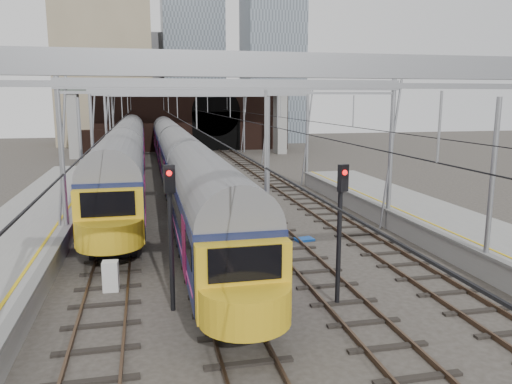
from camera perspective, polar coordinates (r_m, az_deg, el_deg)
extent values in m
plane|color=#38332D|center=(18.05, 2.77, -11.97)|extent=(160.00, 160.00, 0.00)
cube|color=slate|center=(19.82, -22.90, -7.50)|extent=(0.35, 55.00, 0.12)
cube|color=gold|center=(19.90, -24.34, -7.34)|extent=(0.12, 55.00, 0.01)
cube|color=slate|center=(20.13, 27.24, -7.58)|extent=(0.35, 47.00, 0.12)
cube|color=#4C3828|center=(31.89, -16.34, -2.20)|extent=(0.08, 80.00, 0.16)
cube|color=#4C3828|center=(31.81, -13.75, -2.10)|extent=(0.08, 80.00, 0.16)
cube|color=black|center=(31.86, -15.04, -2.28)|extent=(2.40, 80.00, 0.14)
cube|color=#4C3828|center=(31.85, -9.14, -1.91)|extent=(0.08, 80.00, 0.16)
cube|color=#4C3828|center=(31.96, -6.56, -1.80)|extent=(0.08, 80.00, 0.16)
cube|color=black|center=(31.91, -7.85, -1.99)|extent=(2.40, 80.00, 0.14)
cube|color=#4C3828|center=(32.31, -2.04, -1.60)|extent=(0.08, 80.00, 0.16)
cube|color=#4C3828|center=(32.60, 0.45, -1.49)|extent=(0.08, 80.00, 0.16)
cube|color=black|center=(32.47, -0.79, -1.67)|extent=(2.40, 80.00, 0.14)
cube|color=#4C3828|center=(33.26, 4.75, -1.28)|extent=(0.08, 80.00, 0.16)
cube|color=#4C3828|center=(33.71, 7.09, -1.16)|extent=(0.08, 80.00, 0.16)
cube|color=black|center=(33.49, 5.92, -1.35)|extent=(2.40, 80.00, 0.14)
cube|color=gray|center=(11.02, 11.62, 13.91)|extent=(16.80, 0.28, 0.50)
cylinder|color=gray|center=(24.53, -21.28, 3.04)|extent=(0.24, 0.24, 8.00)
cylinder|color=gray|center=(27.34, 15.14, 4.11)|extent=(0.24, 0.24, 8.00)
cube|color=gray|center=(24.48, -2.12, 12.19)|extent=(16.80, 0.28, 0.50)
cylinder|color=gray|center=(38.36, -18.21, 5.72)|extent=(0.24, 0.24, 8.00)
cylinder|color=gray|center=(40.21, 5.87, 6.39)|extent=(0.24, 0.24, 8.00)
cube|color=gray|center=(38.32, -5.99, 11.57)|extent=(16.80, 0.28, 0.50)
cylinder|color=gray|center=(52.28, -16.76, 6.97)|extent=(0.24, 0.24, 8.00)
cylinder|color=gray|center=(53.65, 1.13, 7.49)|extent=(0.24, 0.24, 8.00)
cube|color=gray|center=(52.25, -7.80, 11.26)|extent=(16.80, 0.28, 0.50)
cylinder|color=gray|center=(64.24, -16.01, 7.60)|extent=(0.24, 0.24, 8.00)
cylinder|color=gray|center=(65.36, -1.38, 8.05)|extent=(0.24, 0.24, 8.00)
cube|color=gray|center=(64.22, -8.73, 11.10)|extent=(16.80, 0.28, 0.50)
cube|color=black|center=(31.13, -15.52, 7.61)|extent=(0.03, 80.00, 0.03)
cube|color=black|center=(31.19, -8.10, 7.89)|extent=(0.03, 80.00, 0.03)
cube|color=black|center=(31.75, -0.82, 8.04)|extent=(0.03, 80.00, 0.03)
cube|color=black|center=(32.80, 6.11, 8.07)|extent=(0.03, 80.00, 0.03)
cube|color=black|center=(68.41, -7.20, 8.51)|extent=(26.00, 2.00, 9.00)
cube|color=black|center=(67.84, -4.54, 6.93)|extent=(6.50, 0.10, 5.20)
cylinder|color=black|center=(67.72, -4.57, 9.13)|extent=(6.50, 0.10, 6.50)
cube|color=black|center=(67.51, -17.29, 5.53)|extent=(6.00, 1.50, 3.00)
cube|color=gray|center=(62.64, -20.08, 7.40)|extent=(1.20, 2.50, 8.20)
cube|color=gray|center=(64.39, 2.77, 8.09)|extent=(1.20, 2.50, 8.20)
cube|color=#556056|center=(62.23, -8.61, 11.68)|extent=(28.00, 3.00, 1.40)
cube|color=gray|center=(62.26, -8.64, 12.50)|extent=(28.00, 3.00, 0.30)
cube|color=tan|center=(82.35, -16.83, 13.02)|extent=(14.00, 12.00, 22.00)
cube|color=#4C5660|center=(88.93, -7.31, 16.39)|extent=(10.00, 10.00, 32.00)
cube|color=gray|center=(96.11, -11.31, 11.66)|extent=(18.00, 14.00, 18.00)
cube|color=black|center=(44.01, -9.21, 1.89)|extent=(2.08, 61.65, 0.70)
cube|color=#121B3F|center=(43.77, -9.28, 4.26)|extent=(2.64, 61.65, 2.36)
cylinder|color=slate|center=(43.66, -9.33, 5.80)|extent=(2.59, 61.15, 2.59)
cube|color=black|center=(43.73, -9.30, 4.75)|extent=(2.66, 60.45, 0.71)
cube|color=#D64293|center=(43.85, -9.26, 3.40)|extent=(2.66, 60.65, 0.11)
cube|color=gold|center=(13.60, -1.38, -10.26)|extent=(2.59, 0.60, 2.16)
cube|color=black|center=(13.25, -1.24, -8.21)|extent=(1.98, 0.08, 0.94)
cube|color=black|center=(45.86, -14.35, 2.04)|extent=(2.23, 49.36, 0.70)
cube|color=#121B3F|center=(45.62, -14.46, 4.42)|extent=(2.83, 49.36, 2.53)
cylinder|color=slate|center=(45.51, -14.54, 6.00)|extent=(2.78, 48.86, 2.78)
cube|color=black|center=(45.58, -14.49, 4.93)|extent=(2.85, 48.16, 0.76)
cube|color=#D64293|center=(45.70, -14.42, 3.54)|extent=(2.85, 48.36, 0.12)
cube|color=gold|center=(21.13, -16.44, -2.85)|extent=(2.78, 0.60, 2.33)
cube|color=black|center=(20.83, -16.56, -1.34)|extent=(2.12, 0.08, 1.01)
cylinder|color=black|center=(16.48, -9.70, -5.57)|extent=(0.16, 0.16, 4.75)
cube|color=black|center=(15.85, -9.90, 1.48)|extent=(0.38, 0.26, 0.89)
sphere|color=red|center=(15.70, -9.90, 2.13)|extent=(0.18, 0.18, 0.18)
cylinder|color=black|center=(16.93, 9.47, -5.21)|extent=(0.16, 0.16, 4.70)
cube|color=black|center=(16.33, 9.92, 1.59)|extent=(0.39, 0.30, 0.88)
sphere|color=red|center=(16.19, 10.11, 2.20)|extent=(0.18, 0.18, 0.18)
cube|color=silver|center=(19.19, -16.27, -9.21)|extent=(0.59, 0.50, 1.12)
cube|color=blue|center=(24.97, 5.51, -5.41)|extent=(1.01, 0.78, 0.11)
cube|color=blue|center=(24.14, -2.96, -5.96)|extent=(0.79, 0.61, 0.09)
cube|color=blue|center=(24.61, 1.68, -5.61)|extent=(0.91, 0.67, 0.10)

